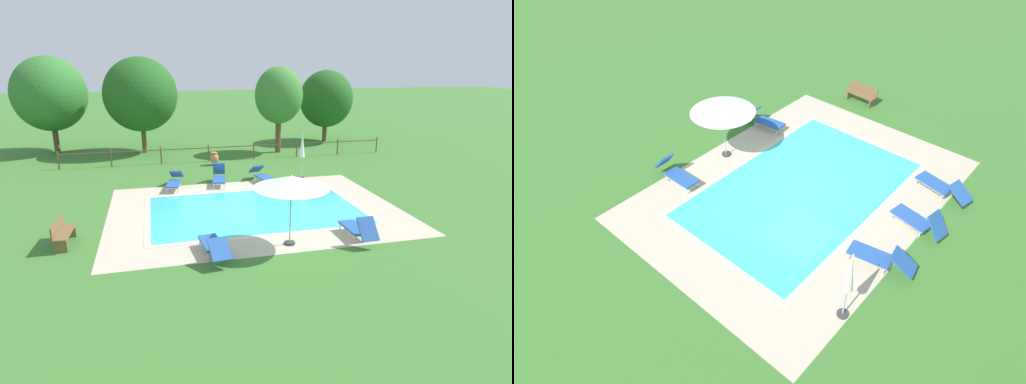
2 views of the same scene
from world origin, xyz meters
The scene contains 12 objects.
ground_plane centered at (0.00, 0.00, 0.00)m, with size 160.00×160.00×0.00m, color #3D752D.
pool_deck_paving centered at (0.00, 0.00, 0.00)m, with size 11.77×8.64×0.01m, color beige.
swimming_pool_water centered at (0.00, 0.00, 0.01)m, with size 8.40×5.27×0.01m, color #42CCD6.
pool_coping_rim centered at (0.00, 0.00, 0.01)m, with size 8.88×5.75×0.01m.
sun_lounger_north_near_steps centered at (1.36, 3.95, 0.37)m, with size 0.95×2.09×0.82m.
sun_lounger_north_mid centered at (2.72, -3.77, 0.39)m, with size 0.61×1.89×0.96m.
sun_lounger_north_far centered at (-2.27, -3.89, 0.36)m, with size 0.82×2.09×0.78m.
sun_lounger_north_end centered at (-0.83, 4.12, 0.40)m, with size 0.89×1.91×1.01m.
sun_lounger_south_near_corner centered at (-3.03, 3.92, 0.36)m, with size 1.00×2.12×0.78m.
patio_umbrella_open_foreground centered at (0.32, -3.62, 2.15)m, with size 2.49×2.49×2.40m.
patio_umbrella_closed_row_west centered at (3.52, 4.13, 1.64)m, with size 0.32×0.32×2.45m.
wooden_bench_lawn_side centered at (-7.02, -1.89, 0.47)m, with size 0.52×1.52×0.87m.
Camera 2 is at (9.95, 7.13, 10.15)m, focal length 30.38 mm.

